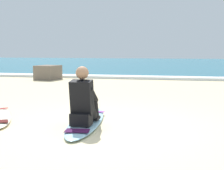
# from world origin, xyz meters

# --- Properties ---
(ground_plane) EXTENTS (80.00, 80.00, 0.00)m
(ground_plane) POSITION_xyz_m (0.00, 0.00, 0.00)
(ground_plane) COLOR beige
(sea) EXTENTS (80.00, 28.00, 0.10)m
(sea) POSITION_xyz_m (0.00, 22.78, 0.05)
(sea) COLOR teal
(sea) RESTS_ON ground
(breaking_foam) EXTENTS (80.00, 0.90, 0.11)m
(breaking_foam) POSITION_xyz_m (0.00, 9.08, 0.06)
(breaking_foam) COLOR white
(breaking_foam) RESTS_ON ground
(surfboard_main) EXTENTS (0.81, 2.53, 0.08)m
(surfboard_main) POSITION_xyz_m (-0.40, 0.26, 0.04)
(surfboard_main) COLOR #9ED1E5
(surfboard_main) RESTS_ON ground
(surfer_seated) EXTENTS (0.37, 0.70, 0.95)m
(surfer_seated) POSITION_xyz_m (-0.34, -0.07, 0.44)
(surfer_seated) COLOR black
(surfer_seated) RESTS_ON surfboard_main
(shoreline_rock) EXTENTS (1.00, 1.11, 0.61)m
(shoreline_rock) POSITION_xyz_m (-4.36, 7.79, 0.30)
(shoreline_rock) COLOR #756656
(shoreline_rock) RESTS_ON ground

